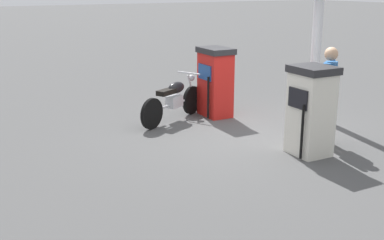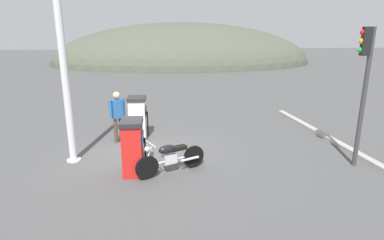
% 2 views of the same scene
% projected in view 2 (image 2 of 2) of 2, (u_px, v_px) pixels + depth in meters
% --- Properties ---
extents(ground_plane, '(120.00, 120.00, 0.00)m').
position_uv_depth(ground_plane, '(147.00, 153.00, 9.87)').
color(ground_plane, '#4C4C4C').
extents(fuel_pump_near, '(0.62, 0.81, 1.48)m').
position_uv_depth(fuel_pump_near, '(133.00, 147.00, 8.26)').
color(fuel_pump_near, red).
rests_on(fuel_pump_near, ground).
extents(fuel_pump_far, '(0.67, 0.72, 1.50)m').
position_uv_depth(fuel_pump_far, '(138.00, 118.00, 11.00)').
color(fuel_pump_far, silver).
rests_on(fuel_pump_far, ground).
extents(motorcycle_near_pump, '(1.86, 0.96, 0.95)m').
position_uv_depth(motorcycle_near_pump, '(170.00, 157.00, 8.36)').
color(motorcycle_near_pump, black).
rests_on(motorcycle_near_pump, ground).
extents(attendant_person, '(0.52, 0.40, 1.73)m').
position_uv_depth(attendant_person, '(117.00, 113.00, 10.62)').
color(attendant_person, '#473828').
rests_on(attendant_person, ground).
extents(roadside_traffic_light, '(0.40, 0.29, 3.76)m').
position_uv_depth(roadside_traffic_light, '(364.00, 74.00, 8.31)').
color(roadside_traffic_light, '#38383A').
rests_on(roadside_traffic_light, ground).
extents(canopy_support_pole, '(0.40, 0.40, 4.59)m').
position_uv_depth(canopy_support_pole, '(66.00, 85.00, 8.70)').
color(canopy_support_pole, silver).
rests_on(canopy_support_pole, ground).
extents(road_edge_kerb, '(0.69, 8.68, 0.12)m').
position_uv_depth(road_edge_kerb, '(337.00, 143.00, 10.58)').
color(road_edge_kerb, '#9E9E93').
rests_on(road_edge_kerb, ground).
extents(distant_hill_main, '(29.88, 19.30, 9.33)m').
position_uv_depth(distant_hill_main, '(183.00, 63.00, 37.80)').
color(distant_hill_main, '#4C5142').
rests_on(distant_hill_main, ground).
extents(distant_hill_secondary, '(25.37, 16.73, 6.65)m').
position_uv_depth(distant_hill_secondary, '(156.00, 56.00, 48.47)').
color(distant_hill_secondary, '#476038').
rests_on(distant_hill_secondary, ground).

